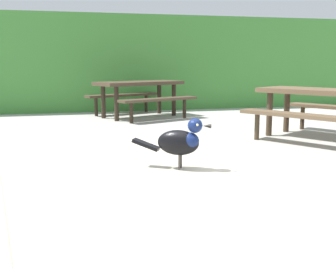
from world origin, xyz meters
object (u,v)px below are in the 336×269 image
bird_grackle (181,141)px  picnic_table_mid_right (322,102)px  picnic_table_mid_left (139,90)px  picnic_table_foreground (116,217)px

bird_grackle → picnic_table_mid_right: size_ratio=0.11×
bird_grackle → picnic_table_mid_right: 5.24m
bird_grackle → picnic_table_mid_left: bearing=81.1°
picnic_table_foreground → bird_grackle: size_ratio=7.47×
picnic_table_mid_left → picnic_table_mid_right: size_ratio=0.95×
bird_grackle → picnic_table_mid_right: bird_grackle is taller
picnic_table_foreground → bird_grackle: bearing=-16.1°
bird_grackle → picnic_table_mid_left: 7.40m
bird_grackle → picnic_table_mid_left: size_ratio=0.12×
picnic_table_foreground → picnic_table_mid_left: bearing=79.2°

